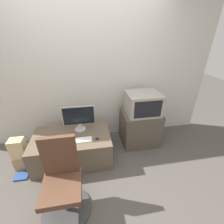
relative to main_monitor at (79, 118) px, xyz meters
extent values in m
plane|color=#4C4742|center=(0.21, -0.84, -0.68)|extent=(12.00, 12.00, 0.00)
cube|color=beige|center=(0.21, 0.49, 0.62)|extent=(4.40, 0.05, 2.60)
cube|color=brown|center=(-0.14, -0.14, -0.45)|extent=(1.18, 0.72, 0.46)
cube|color=#4C4238|center=(1.06, 0.10, -0.37)|extent=(0.65, 0.54, 0.62)
cylinder|color=#B2B2B7|center=(0.00, 0.00, -0.21)|extent=(0.17, 0.17, 0.02)
cylinder|color=#B2B2B7|center=(0.00, 0.00, -0.15)|extent=(0.07, 0.07, 0.09)
cube|color=#B2B2B7|center=(0.00, 0.00, 0.04)|extent=(0.50, 0.01, 0.32)
cube|color=black|center=(0.00, 0.00, 0.04)|extent=(0.47, 0.02, 0.29)
cube|color=white|center=(0.02, -0.29, -0.21)|extent=(0.30, 0.12, 0.01)
ellipsoid|color=black|center=(0.25, -0.30, -0.21)|extent=(0.06, 0.04, 0.02)
cube|color=gray|center=(1.07, 0.09, 0.13)|extent=(0.55, 0.47, 0.36)
cube|color=black|center=(1.07, -0.15, 0.13)|extent=(0.45, 0.01, 0.28)
cylinder|color=#333333|center=(-0.19, -0.99, -0.66)|extent=(0.57, 0.57, 0.03)
cylinder|color=#4C4C51|center=(-0.19, -0.99, -0.48)|extent=(0.05, 0.05, 0.34)
cube|color=#513323|center=(-0.19, -0.99, -0.27)|extent=(0.41, 0.41, 0.07)
cube|color=#513323|center=(-0.19, -0.81, 0.01)|extent=(0.37, 0.05, 0.50)
cube|color=#A3845B|center=(-0.90, -0.20, -0.57)|extent=(0.21, 0.17, 0.22)
cube|color=#D1B27F|center=(-0.90, -0.20, -0.31)|extent=(0.20, 0.16, 0.30)
cube|color=navy|center=(-0.88, -0.40, -0.67)|extent=(0.18, 0.15, 0.02)
camera|label=1|loc=(0.16, -2.09, 1.18)|focal=24.00mm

